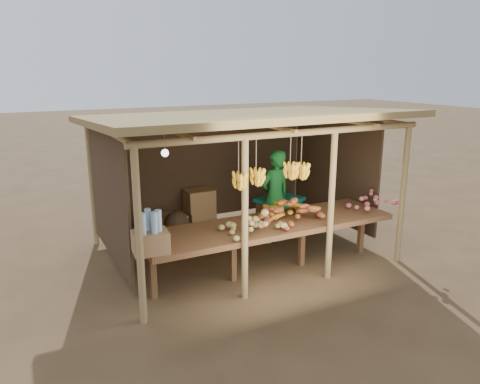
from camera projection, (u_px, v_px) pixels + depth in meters
name	position (u px, v px, depth m)	size (l,w,h in m)	color
ground	(240.00, 251.00, 7.97)	(60.00, 60.00, 0.00)	brown
stall_structure	(236.00, 138.00, 7.54)	(4.70, 3.50, 2.43)	#997C4F
counter	(269.00, 227.00, 6.96)	(3.90, 1.05, 0.80)	brown
potato_heap	(256.00, 220.00, 6.51)	(0.90, 0.54, 0.36)	#9F8A52
sweet_potato_heap	(296.00, 209.00, 7.02)	(0.98, 0.59, 0.36)	#BA5D2F
onion_heap	(375.00, 198.00, 7.59)	(0.86, 0.51, 0.36)	#CA6267
banana_pile	(285.00, 204.00, 7.27)	(0.66, 0.39, 0.35)	gold
tomato_basin	(141.00, 230.00, 6.40)	(0.40, 0.40, 0.21)	navy
bottle_box	(150.00, 237.00, 5.78)	(0.47, 0.39, 0.55)	olive
vendor	(275.00, 197.00, 8.24)	(0.61, 0.40, 1.67)	#1A782D
tarp_crate	(279.00, 215.00, 8.74)	(0.94, 0.88, 0.91)	brown
carton_stack	(190.00, 216.00, 8.72)	(1.09, 0.42, 0.82)	olive
burlap_sacks	(164.00, 228.00, 8.22)	(0.96, 0.50, 0.68)	#412E1E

